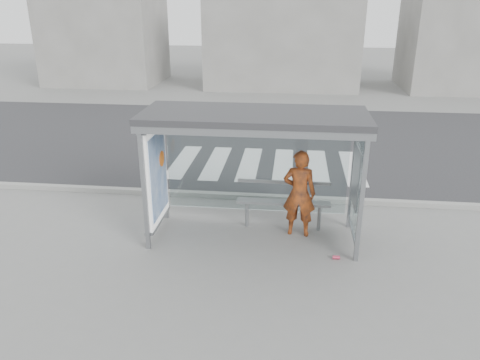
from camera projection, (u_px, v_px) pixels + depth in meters
The scene contains 11 objects.
ground at pixel (253, 237), 9.66m from camera, with size 80.00×80.00×0.00m, color slate.
road at pixel (271, 140), 16.13m from camera, with size 30.00×10.00×0.01m, color #29292B.
curb at pixel (260, 197), 11.44m from camera, with size 30.00×0.18×0.12m, color gray.
crosswalk at pixel (266, 165), 13.82m from camera, with size 5.55×3.00×0.00m.
bus_shelter at pixel (235, 143), 9.03m from camera, with size 4.25×1.65×2.62m.
building_left at pixel (105, 28), 26.27m from camera, with size 6.00×5.00×6.00m, color slate.
building_center at pixel (283, 39), 25.39m from camera, with size 8.00×5.00×5.00m, color slate.
building_right at pixel (458, 20), 24.07m from camera, with size 5.00×5.00×7.00m, color slate.
person at pixel (299, 193), 9.45m from camera, with size 0.67×0.44×1.83m, color orange.
bench at pixel (283, 202), 9.83m from camera, with size 1.97×0.33×1.02m.
soda_can at pixel (336, 257), 8.82m from camera, with size 0.07×0.07×0.13m, color #EE4669.
Camera 1 is at (0.71, -8.53, 4.62)m, focal length 35.00 mm.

